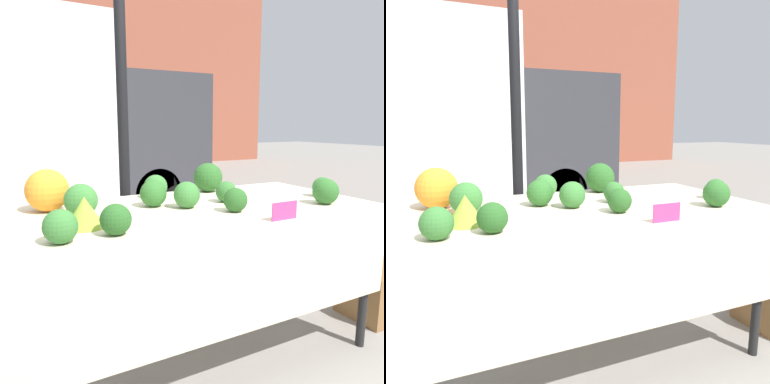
{
  "view_description": "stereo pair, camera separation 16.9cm",
  "coord_description": "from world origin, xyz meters",
  "views": [
    {
      "loc": [
        -0.93,
        -1.74,
        1.31
      ],
      "look_at": [
        0.0,
        0.0,
        0.95
      ],
      "focal_mm": 35.0,
      "sensor_mm": 36.0,
      "label": 1
    },
    {
      "loc": [
        -0.77,
        -1.81,
        1.31
      ],
      "look_at": [
        0.0,
        0.0,
        0.95
      ],
      "focal_mm": 35.0,
      "sensor_mm": 36.0,
      "label": 2
    }
  ],
  "objects": [
    {
      "name": "ground_plane",
      "position": [
        0.0,
        0.0,
        0.0
      ],
      "size": [
        40.0,
        40.0,
        0.0
      ],
      "primitive_type": "plane",
      "color": "gray"
    },
    {
      "name": "building_facade",
      "position": [
        0.0,
        10.0,
        3.3
      ],
      "size": [
        16.0,
        0.6,
        6.61
      ],
      "color": "brown",
      "rests_on": "ground_plane"
    },
    {
      "name": "tent_pole",
      "position": [
        -0.17,
        0.62,
        1.38
      ],
      "size": [
        0.07,
        0.07,
        2.77
      ],
      "color": "black",
      "rests_on": "ground_plane"
    },
    {
      "name": "parked_truck",
      "position": [
        -0.34,
        3.93,
        1.39
      ],
      "size": [
        4.24,
        1.93,
        2.68
      ],
      "color": "white",
      "rests_on": "ground_plane"
    },
    {
      "name": "market_table",
      "position": [
        0.0,
        -0.07,
        0.77
      ],
      "size": [
        1.97,
        0.93,
        0.87
      ],
      "color": "beige",
      "rests_on": "ground_plane"
    },
    {
      "name": "orange_cauliflower",
      "position": [
        -0.7,
        0.25,
        0.98
      ],
      "size": [
        0.22,
        0.22,
        0.22
      ],
      "color": "orange",
      "rests_on": "market_table"
    },
    {
      "name": "romanesco_head",
      "position": [
        -0.6,
        -0.15,
        0.94
      ],
      "size": [
        0.17,
        0.17,
        0.14
      ],
      "color": "#93B238",
      "rests_on": "market_table"
    },
    {
      "name": "broccoli_head_0",
      "position": [
        -0.57,
        0.05,
        0.95
      ],
      "size": [
        0.16,
        0.16,
        0.16
      ],
      "color": "#387533",
      "rests_on": "market_table"
    },
    {
      "name": "broccoli_head_1",
      "position": [
        0.23,
        0.01,
        0.93
      ],
      "size": [
        0.12,
        0.12,
        0.12
      ],
      "color": "#336B2D",
      "rests_on": "market_table"
    },
    {
      "name": "broccoli_head_2",
      "position": [
        -0.18,
        0.1,
        0.94
      ],
      "size": [
        0.15,
        0.15,
        0.15
      ],
      "color": "#2D6628",
      "rests_on": "market_table"
    },
    {
      "name": "broccoli_head_3",
      "position": [
        0.14,
        -0.21,
        0.93
      ],
      "size": [
        0.12,
        0.12,
        0.12
      ],
      "color": "#285B23",
      "rests_on": "market_table"
    },
    {
      "name": "broccoli_head_4",
      "position": [
        -0.08,
        0.31,
        0.94
      ],
      "size": [
        0.14,
        0.14,
        0.14
      ],
      "color": "#387533",
      "rests_on": "market_table"
    },
    {
      "name": "broccoli_head_5",
      "position": [
        0.84,
        -0.13,
        0.93
      ],
      "size": [
        0.12,
        0.12,
        0.12
      ],
      "color": "#336B2D",
      "rests_on": "market_table"
    },
    {
      "name": "broccoli_head_6",
      "position": [
        -0.73,
        -0.33,
        0.93
      ],
      "size": [
        0.13,
        0.13,
        0.13
      ],
      "color": "#387533",
      "rests_on": "market_table"
    },
    {
      "name": "broccoli_head_7",
      "position": [
        0.68,
        -0.29,
        0.94
      ],
      "size": [
        0.14,
        0.14,
        0.14
      ],
      "color": "#2D6628",
      "rests_on": "market_table"
    },
    {
      "name": "broccoli_head_8",
      "position": [
        -0.04,
        -0.02,
        0.94
      ],
      "size": [
        0.14,
        0.14,
        0.14
      ],
      "color": "#387533",
      "rests_on": "market_table"
    },
    {
      "name": "broccoli_head_9",
      "position": [
        0.31,
        0.35,
        0.96
      ],
      "size": [
        0.19,
        0.19,
        0.19
      ],
      "color": "#285B23",
      "rests_on": "market_table"
    },
    {
      "name": "broccoli_head_10",
      "position": [
        -0.52,
        -0.32,
        0.93
      ],
      "size": [
        0.13,
        0.13,
        0.13
      ],
      "color": "#285B23",
      "rests_on": "market_table"
    },
    {
      "name": "price_sign",
      "position": [
        0.24,
        -0.45,
        0.91
      ],
      "size": [
        0.15,
        0.01,
        0.09
      ],
      "color": "#E53D84",
      "rests_on": "market_table"
    },
    {
      "name": "produce_crate",
      "position": [
        1.36,
        -0.2,
        0.17
      ],
      "size": [
        0.45,
        0.35,
        0.35
      ],
      "color": "olive",
      "rests_on": "ground_plane"
    }
  ]
}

